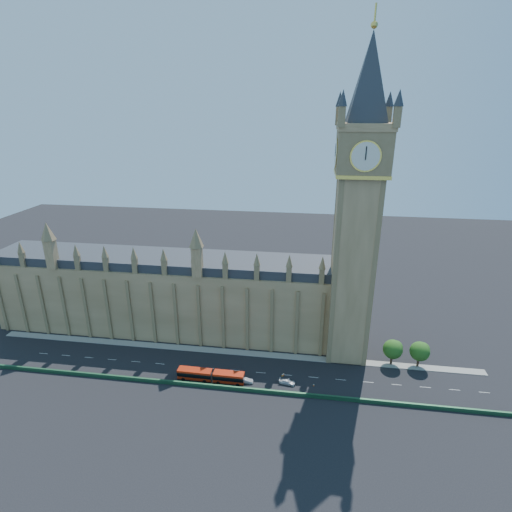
# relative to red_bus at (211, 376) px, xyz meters

# --- Properties ---
(ground) EXTENTS (400.00, 400.00, 0.00)m
(ground) POSITION_rel_red_bus_xyz_m (2.01, 5.85, -1.78)
(ground) COLOR black
(ground) RESTS_ON ground
(palace_westminster) EXTENTS (120.00, 20.00, 28.00)m
(palace_westminster) POSITION_rel_red_bus_xyz_m (-22.99, 27.85, 12.09)
(palace_westminster) COLOR olive
(palace_westminster) RESTS_ON ground
(elizabeth_tower) EXTENTS (20.59, 20.59, 105.00)m
(elizabeth_tower) POSITION_rel_red_bus_xyz_m (40.01, 19.85, 52.78)
(elizabeth_tower) COLOR olive
(elizabeth_tower) RESTS_ON ground
(bridge_parapet) EXTENTS (160.00, 0.60, 1.20)m
(bridge_parapet) POSITION_rel_red_bus_xyz_m (2.01, -3.15, -1.18)
(bridge_parapet) COLOR #1E4C2D
(bridge_parapet) RESTS_ON ground
(kerb_north) EXTENTS (160.00, 3.00, 0.16)m
(kerb_north) POSITION_rel_red_bus_xyz_m (2.01, 15.35, -1.70)
(kerb_north) COLOR gray
(kerb_north) RESTS_ON ground
(tree_east_near) EXTENTS (6.00, 6.00, 8.50)m
(tree_east_near) POSITION_rel_red_bus_xyz_m (54.24, 15.94, 3.87)
(tree_east_near) COLOR #382619
(tree_east_near) RESTS_ON ground
(tree_east_far) EXTENTS (6.00, 6.00, 8.50)m
(tree_east_far) POSITION_rel_red_bus_xyz_m (62.24, 15.94, 3.87)
(tree_east_far) COLOR #382619
(tree_east_far) RESTS_ON ground
(red_bus) EXTENTS (19.86, 3.38, 3.37)m
(red_bus) POSITION_rel_red_bus_xyz_m (0.00, 0.00, 0.00)
(red_bus) COLOR #B2230B
(red_bus) RESTS_ON ground
(car_grey) EXTENTS (3.93, 1.90, 1.29)m
(car_grey) POSITION_rel_red_bus_xyz_m (0.01, 2.56, -1.13)
(car_grey) COLOR #3B3D42
(car_grey) RESTS_ON ground
(car_silver) EXTENTS (4.20, 1.63, 1.36)m
(car_silver) POSITION_rel_red_bus_xyz_m (10.35, 0.62, -1.09)
(car_silver) COLOR #B0B2B8
(car_silver) RESTS_ON ground
(car_white) EXTENTS (4.93, 2.49, 1.37)m
(car_white) POSITION_rel_red_bus_xyz_m (22.41, 1.68, -1.09)
(car_white) COLOR silver
(car_white) RESTS_ON ground
(cone_a) EXTENTS (0.58, 0.58, 0.80)m
(cone_a) POSITION_rel_red_bus_xyz_m (20.75, 5.20, -1.38)
(cone_a) COLOR black
(cone_a) RESTS_ON ground
(cone_b) EXTENTS (0.57, 0.57, 0.76)m
(cone_b) POSITION_rel_red_bus_xyz_m (22.76, 3.43, -1.40)
(cone_b) COLOR black
(cone_b) RESTS_ON ground
(cone_c) EXTENTS (0.42, 0.42, 0.63)m
(cone_c) POSITION_rel_red_bus_xyz_m (30.07, 1.94, -1.46)
(cone_c) COLOR black
(cone_c) RESTS_ON ground
(cone_d) EXTENTS (0.59, 0.59, 0.77)m
(cone_d) POSITION_rel_red_bus_xyz_m (21.05, 5.59, -1.39)
(cone_d) COLOR black
(cone_d) RESTS_ON ground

